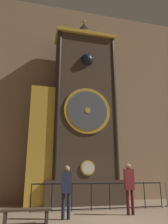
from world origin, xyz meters
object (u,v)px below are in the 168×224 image
(visitor_far, at_px, (129,183))
(visitor_near, at_px, (66,186))
(visitor_bench, at_px, (26,213))
(clock_tower, at_px, (78,116))
(stanchion_post, at_px, (167,199))

(visitor_far, bearing_deg, visitor_near, -167.54)
(visitor_near, relative_size, visitor_far, 0.94)
(visitor_near, xyz_separation_m, visitor_bench, (-1.22, -0.53, -0.69))
(clock_tower, height_order, visitor_near, clock_tower)
(clock_tower, bearing_deg, stanchion_post, -24.35)
(clock_tower, bearing_deg, visitor_bench, -120.45)
(clock_tower, distance_m, stanchion_post, 5.81)
(clock_tower, xyz_separation_m, visitor_far, (1.24, -3.22, -3.33))
(clock_tower, bearing_deg, visitor_far, -68.87)
(stanchion_post, xyz_separation_m, visitor_bench, (-6.12, -2.30, 0.00))
(clock_tower, relative_size, visitor_far, 5.92)
(visitor_near, height_order, visitor_bench, visitor_near)
(visitor_near, distance_m, visitor_bench, 1.50)
(clock_tower, relative_size, stanchion_post, 10.63)
(visitor_far, height_order, visitor_bench, visitor_far)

